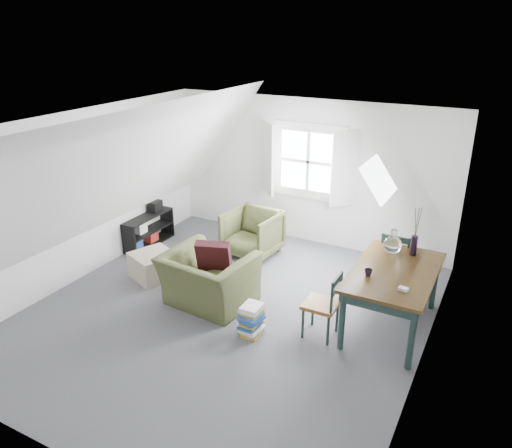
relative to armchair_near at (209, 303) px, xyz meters
The scene contains 24 objects.
floor 0.36m from the armchair_near, 14.60° to the right, with size 5.50×5.50×0.00m, color #4F4F54.
ceiling 2.53m from the armchair_near, 14.60° to the right, with size 5.50×5.50×0.00m, color white.
wall_back 2.96m from the armchair_near, 82.50° to the left, with size 5.00×5.00×0.00m, color white.
wall_front 3.12m from the armchair_near, 82.98° to the right, with size 5.00×5.00×0.00m, color white.
wall_left 2.49m from the armchair_near, behind, with size 5.50×5.50×0.00m, color white.
wall_right 3.11m from the armchair_near, ahead, with size 5.50×5.50×0.00m, color white.
slope_left 2.14m from the armchair_near, behind, with size 5.50×5.50×0.00m, color white.
slope_right 2.60m from the armchair_near, ahead, with size 5.50×5.50×0.00m, color white.
dormer_window 2.98m from the armchair_near, 82.29° to the left, with size 1.71×0.35×1.30m.
skylight 2.85m from the armchair_near, 32.47° to the left, with size 0.55×0.75×0.04m, color white.
armchair_near is the anchor object (origin of this frame).
armchair_far 1.69m from the armchair_near, 97.66° to the left, with size 0.81×0.84×0.76m, color #404626.
throw_pillow 0.67m from the armchair_near, 90.00° to the left, with size 0.46×0.13×0.46m, color #340E13.
ottoman 1.21m from the armchair_near, 167.63° to the left, with size 0.59×0.59×0.39m, color tan.
dining_table 2.53m from the armchair_near, 14.08° to the left, with size 0.97×1.62×0.81m.
demijohn 2.61m from the armchair_near, 25.27° to the left, with size 0.24×0.24×0.34m.
vase_twigs 2.87m from the armchair_near, 24.93° to the left, with size 0.08×0.09×0.66m.
cup 2.27m from the armchair_near, ahead, with size 0.10×0.10×0.09m, color black.
paper_box 2.69m from the armchair_near, ahead, with size 0.11×0.07×0.04m, color white.
dining_chair_far 2.70m from the armchair_near, 34.73° to the left, with size 0.44×0.44×0.95m.
dining_chair_near 1.72m from the armchair_near, ahead, with size 0.40×0.40×0.86m.
media_shelf 2.35m from the armchair_near, 150.71° to the left, with size 0.35×1.06×0.54m.
electronics_box 2.57m from the armchair_near, 144.95° to the left, with size 0.18×0.24×0.20m, color black.
magazine_stack 0.97m from the armchair_near, 23.20° to the right, with size 0.30×0.35×0.40m.
Camera 1 is at (3.05, -4.93, 3.63)m, focal length 35.00 mm.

